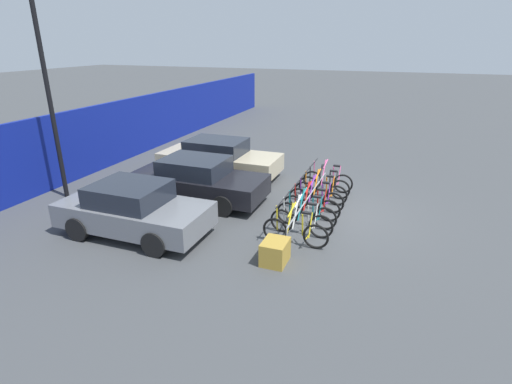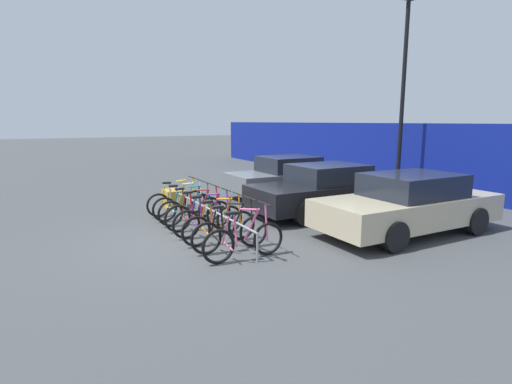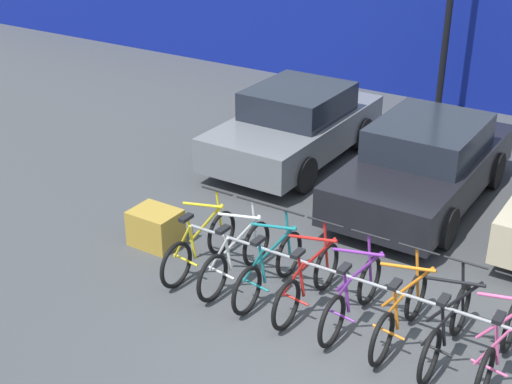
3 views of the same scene
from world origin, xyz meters
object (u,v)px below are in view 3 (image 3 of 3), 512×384
Objects in this scene: bicycle_white at (235,257)px; car_grey at (296,125)px; cargo_crate at (156,228)px; bicycle_orange at (400,313)px; bike_rack at (338,277)px; bicycle_yellow at (200,245)px; bicycle_red at (307,282)px; bicycle_black at (446,329)px; car_black at (424,163)px; bicycle_pink at (499,346)px; bicycle_teal at (269,269)px; bicycle_purple at (352,297)px.

car_grey reaches higher than bicycle_white.
bicycle_orange is at bearing -2.99° from cargo_crate.
bicycle_yellow is at bearing -175.89° from bike_rack.
bicycle_red is 1.00× the size of bicycle_orange.
bicycle_black is at bearing -43.39° from car_grey.
bicycle_orange is at bearing -47.33° from car_grey.
bicycle_yellow reaches higher than cargo_crate.
bicycle_black is 4.11m from car_black.
car_grey reaches higher than bike_rack.
bicycle_yellow is 1.00× the size of bicycle_red.
bicycle_red is at bearing 177.92° from bicycle_pink.
bicycle_teal and bicycle_red have the same top height.
bicycle_yellow and bicycle_black have the same top height.
bicycle_orange is 5.66m from car_grey.
bicycle_black is 1.00× the size of bicycle_pink.
bicycle_orange is (0.63, 0.00, 0.00)m from bicycle_purple.
bicycle_purple is (0.63, 0.00, 0.00)m from bicycle_red.
bicycle_red is 4.90m from car_grey.
bicycle_white is 1.00× the size of bicycle_black.
bicycle_orange is 1.16m from bicycle_pink.
bicycle_yellow is 4.13m from bicycle_pink.
bicycle_white is at bearing -70.63° from car_grey.
bicycle_orange is 3.95m from cargo_crate.
car_grey reaches higher than bicycle_pink.
bicycle_red reaches higher than cargo_crate.
bicycle_yellow is 2.34m from bicycle_purple.
car_grey reaches higher than cargo_crate.
bike_rack is at bearing 173.81° from bicycle_pink.
car_grey reaches higher than bicycle_red.
bicycle_purple is 0.63m from bicycle_orange.
bicycle_pink is at bearing 0.64° from bicycle_purple.
bicycle_black is at bearing -65.39° from car_black.
cargo_crate is (-3.95, 0.21, -0.10)m from bicycle_orange.
bicycle_orange reaches higher than cargo_crate.
bike_rack is 6.68× the size of cargo_crate.
bicycle_pink is 2.44× the size of cargo_crate.
bicycle_red is (-0.36, -0.15, -0.12)m from bike_rack.
bike_rack is 0.92m from bicycle_orange.
car_grey is 0.93× the size of car_black.
bicycle_red is at bearing -4.38° from cargo_crate.
bicycle_orange is at bearing -9.35° from bike_rack.
bicycle_orange is 1.00× the size of bicycle_black.
car_black reaches higher than bicycle_teal.
bicycle_orange is (2.97, 0.00, 0.00)m from bicycle_yellow.
bicycle_orange is 1.00× the size of bicycle_pink.
bicycle_pink is at bearing 1.23° from bicycle_orange.
bicycle_teal is at bearing -100.61° from car_black.
car_black is at bearing 91.20° from bicycle_red.
car_grey is at bearing 98.68° from bicycle_yellow.
bicycle_yellow is 1.00× the size of bicycle_teal.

